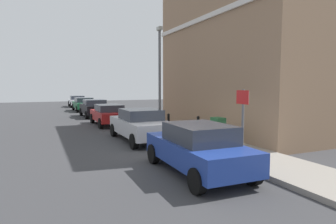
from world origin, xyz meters
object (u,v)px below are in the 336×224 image
object	(u,v)px
car_white	(77,101)
utility_cabinet	(218,133)
lamppost	(160,73)
car_blue	(198,148)
street_sign	(243,114)
car_black	(94,108)
car_green	(84,104)
bollard_near_cabinet	(198,126)
car_silver	(141,124)
bollard_far_kerb	(169,123)
car_red	(109,114)

from	to	relation	value
car_white	utility_cabinet	bearing A→B (deg)	-174.09
lamppost	utility_cabinet	bearing A→B (deg)	-88.32
car_blue	street_sign	distance (m)	1.97
car_black	car_green	world-z (taller)	car_black
bollard_near_cabinet	utility_cabinet	bearing A→B (deg)	-93.27
car_white	bollard_near_cabinet	size ratio (longest dim) A/B	3.95
car_white	car_green	bearing A→B (deg)	-179.74
car_silver	car_black	distance (m)	11.35
bollard_near_cabinet	bollard_far_kerb	size ratio (longest dim) A/B	1.00
car_green	car_blue	bearing A→B (deg)	179.57
car_black	bollard_near_cabinet	distance (m)	12.94
car_silver	car_red	size ratio (longest dim) A/B	1.11
car_silver	car_red	world-z (taller)	car_silver
car_blue	street_sign	bearing A→B (deg)	-82.97
bollard_far_kerb	street_sign	distance (m)	5.69
car_silver	lamppost	bearing A→B (deg)	-38.76
car_blue	bollard_near_cabinet	xyz separation A→B (m)	(2.41, 4.17, -0.06)
car_white	street_sign	world-z (taller)	street_sign
car_red	bollard_far_kerb	world-z (taller)	car_red
bollard_near_cabinet	lamppost	bearing A→B (deg)	93.86
car_white	car_black	bearing A→B (deg)	-179.32
car_silver	bollard_far_kerb	world-z (taller)	car_silver
car_blue	utility_cabinet	bearing A→B (deg)	-42.81
car_black	car_green	xyz separation A→B (m)	(-0.02, 6.06, -0.03)
car_white	bollard_far_kerb	distance (m)	23.57
car_silver	car_white	distance (m)	23.79
car_green	bollard_far_kerb	world-z (taller)	car_green
bollard_far_kerb	car_black	bearing A→B (deg)	98.90
utility_cabinet	bollard_near_cabinet	size ratio (longest dim) A/B	1.11
car_black	car_blue	bearing A→B (deg)	179.47
bollard_far_kerb	street_sign	size ratio (longest dim) A/B	0.45
lamppost	car_black	bearing A→B (deg)	104.28
street_sign	car_black	bearing A→B (deg)	96.23
car_red	car_white	size ratio (longest dim) A/B	0.97
car_green	car_white	size ratio (longest dim) A/B	1.03
bollard_near_cabinet	car_green	bearing A→B (deg)	97.61
utility_cabinet	car_blue	bearing A→B (deg)	-133.79
car_black	lamppost	bearing A→B (deg)	-166.51
lamppost	bollard_near_cabinet	bearing A→B (deg)	-86.14
car_red	lamppost	size ratio (longest dim) A/B	0.70
car_white	lamppost	size ratio (longest dim) A/B	0.72
car_black	utility_cabinet	bearing A→B (deg)	-171.40
car_blue	car_red	world-z (taller)	car_blue
car_green	utility_cabinet	xyz separation A→B (m)	(2.41, -20.51, -0.03)
street_sign	utility_cabinet	bearing A→B (deg)	75.68
car_blue	car_red	size ratio (longest dim) A/B	1.03
car_white	bollard_far_kerb	size ratio (longest dim) A/B	3.95
car_silver	utility_cabinet	xyz separation A→B (m)	(2.21, -3.10, -0.08)
car_white	utility_cabinet	size ratio (longest dim) A/B	3.57
lamppost	street_sign	bearing A→B (deg)	-92.89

